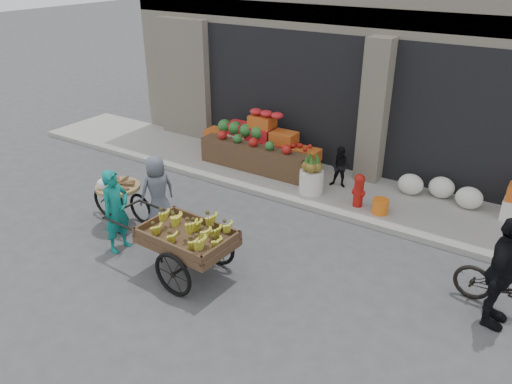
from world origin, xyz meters
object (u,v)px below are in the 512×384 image
Objects in this scene: fire_hydrant at (359,189)px; banana_cart at (184,234)px; vendor_grey at (157,191)px; cyclist at (501,273)px; pineapple_bin at (311,182)px; tricycle_cart at (119,198)px; orange_bucket at (380,206)px; seated_person at (341,167)px; vendor_woman at (116,211)px.

fire_hydrant is 0.28× the size of banana_cart.
vendor_grey is 6.04m from cyclist.
tricycle_cart is at bearing -130.00° from pineapple_bin.
cyclist is at bearing 20.89° from banana_cart.
banana_cart reaches higher than tricycle_cart.
fire_hydrant is at bearing 45.58° from tricycle_cart.
orange_bucket is 4.14m from banana_cart.
seated_person is (0.40, 0.60, 0.21)m from pineapple_bin.
vendor_woman reaches higher than banana_cart.
seated_person reaches higher than pineapple_bin.
vendor_grey is (0.62, 0.42, 0.14)m from tricycle_cart.
pineapple_bin reaches higher than orange_bucket.
vendor_grey is at bearing 98.31° from cyclist.
seated_person is at bearing 57.12° from tricycle_cart.
banana_cart is at bearing 78.72° from vendor_grey.
orange_bucket is at bearing -40.26° from seated_person.
fire_hydrant is at bearing 174.29° from orange_bucket.
pineapple_bin is 4.65m from cyclist.
banana_cart reaches higher than pineapple_bin.
vendor_grey is (-2.37, -3.25, 0.12)m from seated_person.
vendor_grey is at bearing -126.55° from pineapple_bin.
banana_cart is 1.68× the size of vendor_woman.
banana_cart is at bearing -112.40° from fire_hydrant.
orange_bucket is at bearing -5.71° from fire_hydrant.
tricycle_cart reaches higher than orange_bucket.
tricycle_cart is at bearing -140.58° from fire_hydrant.
vendor_woman reaches higher than pineapple_bin.
vendor_woman is at bearing 108.39° from cyclist.
vendor_grey is (-1.97, -2.65, 0.34)m from pineapple_bin.
vendor_grey is (-0.04, 1.08, -0.06)m from vendor_woman.
vendor_grey reaches higher than fire_hydrant.
pineapple_bin is at bearing 56.16° from tricycle_cart.
fire_hydrant is 4.76m from tricycle_cart.
orange_bucket is 0.12× the size of banana_cart.
vendor_woman is 1.08m from vendor_grey.
tricycle_cart is 0.84× the size of cyclist.
vendor_grey reaches higher than tricycle_cart.
banana_cart is at bearing 112.47° from cyclist.
seated_person is 4.63m from cyclist.
vendor_woman is 6.17m from cyclist.
pineapple_bin is at bearing 165.74° from vendor_grey.
orange_bucket is at bearing 41.60° from tricycle_cart.
orange_bucket is 3.30m from cyclist.
seated_person is at bearing 137.12° from fire_hydrant.
seated_person is 0.64× the size of tricycle_cart.
vendor_grey is (-3.57, -2.55, 0.44)m from orange_bucket.
tricycle_cart is 1.02× the size of vendor_grey.
vendor_woman is at bearing -175.84° from banana_cart.
vendor_grey reaches higher than banana_cart.
banana_cart is 1.50× the size of cyclist.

